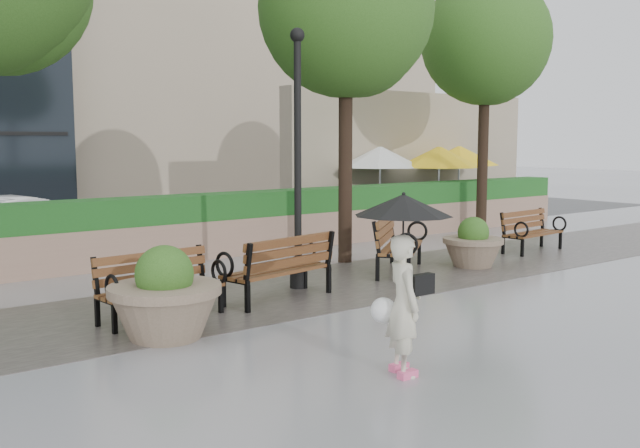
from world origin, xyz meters
TOP-DOWN VIEW (x-y plane):
  - ground at (0.00, 0.00)m, footprint 100.00×100.00m
  - cobble_strip at (0.00, 3.00)m, footprint 28.00×3.20m
  - hedge_wall at (0.00, 7.00)m, footprint 24.00×0.80m
  - cafe_wall at (9.50, 10.00)m, footprint 10.00×0.60m
  - cafe_hedge at (9.00, 7.80)m, footprint 8.00×0.50m
  - asphalt_street at (0.00, 11.00)m, footprint 40.00×7.00m
  - bench_1 at (-2.81, 2.57)m, footprint 1.80×0.85m
  - bench_2 at (-0.83, 2.58)m, footprint 2.00×1.10m
  - bench_3 at (2.30, 3.13)m, footprint 2.01×1.84m
  - bench_4 at (6.43, 3.15)m, footprint 1.75×0.83m
  - planter_left at (-3.18, 1.67)m, footprint 1.42×1.42m
  - planter_right at (3.88, 2.69)m, footprint 1.19×1.19m
  - lamppost at (-0.05, 3.14)m, footprint 0.28×0.28m
  - tree_1 at (2.38, 4.73)m, footprint 3.55×3.48m
  - tree_2 at (8.22, 6.04)m, footprint 3.47×3.38m
  - patio_umb_white at (7.19, 9.03)m, footprint 2.50×2.50m
  - patio_umb_yellow_a at (8.61, 8.03)m, footprint 2.50×2.50m
  - patio_umb_yellow_b at (10.42, 8.85)m, footprint 2.50×2.50m
  - car_right at (-2.48, 10.05)m, footprint 3.99×1.96m
  - pedestrian at (-1.77, -1.12)m, footprint 1.04×1.04m

SIDE VIEW (x-z plane):
  - ground at x=0.00m, z-range 0.00..0.00m
  - asphalt_street at x=0.00m, z-range 0.00..0.00m
  - cobble_strip at x=0.00m, z-range 0.00..0.01m
  - bench_4 at x=6.43m, z-range -0.18..0.73m
  - bench_1 at x=-2.81m, z-range -0.19..0.74m
  - bench_2 at x=-0.83m, z-range -0.21..0.81m
  - bench_3 at x=2.30m, z-range -0.21..0.84m
  - planter_right at x=3.88m, z-range -0.11..0.89m
  - cafe_hedge at x=9.00m, z-range 0.00..0.90m
  - planter_left at x=-3.18m, z-range -0.13..1.06m
  - car_right at x=-2.48m, z-range 0.00..1.26m
  - hedge_wall at x=0.00m, z-range -0.01..1.34m
  - pedestrian at x=-1.77m, z-range 0.21..2.12m
  - lamppost at x=-0.05m, z-range -0.25..4.05m
  - patio_umb_white at x=7.19m, z-range 0.84..3.14m
  - patio_umb_yellow_a at x=8.61m, z-range 0.84..3.14m
  - patio_umb_yellow_b at x=10.42m, z-range 0.84..3.14m
  - cafe_wall at x=9.50m, z-range 0.00..4.00m
  - tree_1 at x=2.38m, z-range 1.52..8.31m
  - tree_2 at x=8.22m, z-range 1.56..8.33m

